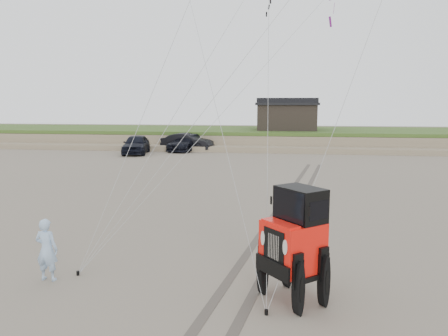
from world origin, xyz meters
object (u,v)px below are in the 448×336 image
at_px(truck_a, 136,144).
at_px(jeep, 293,256).
at_px(man, 47,250).
at_px(truck_b, 187,142).
at_px(truck_c, 187,142).
at_px(cabin, 287,115).

xyz_separation_m(truck_a, jeep, (13.60, -27.92, 0.20)).
xyz_separation_m(jeep, man, (-6.24, 0.29, -0.24)).
xyz_separation_m(truck_a, man, (7.36, -27.63, -0.04)).
height_order(truck_a, jeep, jeep).
bearing_deg(truck_b, man, -162.52).
xyz_separation_m(truck_b, man, (3.40, -30.94, -0.01)).
distance_m(truck_a, truck_c, 5.11).
bearing_deg(truck_a, truck_b, 29.69).
bearing_deg(truck_a, man, -85.25).
distance_m(cabin, truck_b, 11.44).
relative_size(truck_a, truck_c, 0.93).
bearing_deg(jeep, cabin, 139.39).
bearing_deg(jeep, truck_c, 156.32).
height_order(truck_b, man, truck_b).
xyz_separation_m(cabin, man, (-6.06, -36.90, -2.42)).
bearing_deg(truck_b, truck_c, 179.15).
height_order(truck_a, truck_b, truck_a).
bearing_deg(truck_a, jeep, -74.20).
bearing_deg(cabin, jeep, -89.72).
relative_size(truck_b, truck_c, 0.92).
bearing_deg(man, truck_b, -81.62).
bearing_deg(cabin, truck_a, -145.35).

